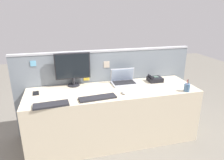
{
  "coord_description": "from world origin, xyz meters",
  "views": [
    {
      "loc": [
        -0.65,
        -2.46,
        1.77
      ],
      "look_at": [
        0.0,
        0.05,
        0.87
      ],
      "focal_mm": 32.88,
      "sensor_mm": 36.0,
      "label": 1
    }
  ],
  "objects_px": {
    "laptop": "(124,80)",
    "pen_cup": "(187,88)",
    "cell_phone_black_slab": "(36,93)",
    "desktop_monitor": "(73,68)",
    "desk_phone": "(155,79)",
    "keyboard_main": "(98,98)",
    "keyboard_spare": "(51,105)",
    "computer_mouse_right_hand": "(124,92)"
  },
  "relations": [
    {
      "from": "desk_phone",
      "to": "keyboard_main",
      "type": "bearing_deg",
      "value": -156.85
    },
    {
      "from": "keyboard_main",
      "to": "desk_phone",
      "type": "bearing_deg",
      "value": 17.96
    },
    {
      "from": "computer_mouse_right_hand",
      "to": "pen_cup",
      "type": "distance_m",
      "value": 0.83
    },
    {
      "from": "keyboard_main",
      "to": "desktop_monitor",
      "type": "bearing_deg",
      "value": 109.58
    },
    {
      "from": "keyboard_main",
      "to": "keyboard_spare",
      "type": "distance_m",
      "value": 0.54
    },
    {
      "from": "laptop",
      "to": "pen_cup",
      "type": "bearing_deg",
      "value": -35.25
    },
    {
      "from": "desk_phone",
      "to": "cell_phone_black_slab",
      "type": "height_order",
      "value": "desk_phone"
    },
    {
      "from": "desktop_monitor",
      "to": "laptop",
      "type": "bearing_deg",
      "value": -7.1
    },
    {
      "from": "desktop_monitor",
      "to": "pen_cup",
      "type": "distance_m",
      "value": 1.55
    },
    {
      "from": "desk_phone",
      "to": "cell_phone_black_slab",
      "type": "bearing_deg",
      "value": -178.31
    },
    {
      "from": "desktop_monitor",
      "to": "desk_phone",
      "type": "xyz_separation_m",
      "value": [
        1.18,
        -0.12,
        -0.23
      ]
    },
    {
      "from": "laptop",
      "to": "keyboard_spare",
      "type": "xyz_separation_m",
      "value": [
        -1.0,
        -0.49,
        -0.04
      ]
    },
    {
      "from": "cell_phone_black_slab",
      "to": "pen_cup",
      "type": "bearing_deg",
      "value": -17.76
    },
    {
      "from": "desktop_monitor",
      "to": "pen_cup",
      "type": "relative_size",
      "value": 2.83
    },
    {
      "from": "keyboard_spare",
      "to": "pen_cup",
      "type": "xyz_separation_m",
      "value": [
        1.71,
        -0.01,
        0.04
      ]
    },
    {
      "from": "keyboard_main",
      "to": "pen_cup",
      "type": "distance_m",
      "value": 1.17
    },
    {
      "from": "keyboard_main",
      "to": "pen_cup",
      "type": "xyz_separation_m",
      "value": [
        1.17,
        -0.06,
        0.04
      ]
    },
    {
      "from": "keyboard_spare",
      "to": "cell_phone_black_slab",
      "type": "height_order",
      "value": "keyboard_spare"
    },
    {
      "from": "keyboard_main",
      "to": "keyboard_spare",
      "type": "height_order",
      "value": "same"
    },
    {
      "from": "computer_mouse_right_hand",
      "to": "pen_cup",
      "type": "height_order",
      "value": "pen_cup"
    },
    {
      "from": "laptop",
      "to": "keyboard_main",
      "type": "relative_size",
      "value": 0.78
    },
    {
      "from": "laptop",
      "to": "keyboard_spare",
      "type": "distance_m",
      "value": 1.12
    },
    {
      "from": "desktop_monitor",
      "to": "keyboard_spare",
      "type": "distance_m",
      "value": 0.7
    },
    {
      "from": "laptop",
      "to": "desk_phone",
      "type": "distance_m",
      "value": 0.47
    },
    {
      "from": "laptop",
      "to": "computer_mouse_right_hand",
      "type": "bearing_deg",
      "value": -106.58
    },
    {
      "from": "desktop_monitor",
      "to": "keyboard_main",
      "type": "bearing_deg",
      "value": -65.23
    },
    {
      "from": "keyboard_main",
      "to": "pen_cup",
      "type": "bearing_deg",
      "value": -8.3
    },
    {
      "from": "keyboard_spare",
      "to": "desktop_monitor",
      "type": "bearing_deg",
      "value": 58.86
    },
    {
      "from": "laptop",
      "to": "keyboard_main",
      "type": "xyz_separation_m",
      "value": [
        -0.46,
        -0.44,
        -0.04
      ]
    },
    {
      "from": "desktop_monitor",
      "to": "keyboard_main",
      "type": "distance_m",
      "value": 0.63
    },
    {
      "from": "laptop",
      "to": "desk_phone",
      "type": "xyz_separation_m",
      "value": [
        0.47,
        -0.04,
        -0.02
      ]
    },
    {
      "from": "cell_phone_black_slab",
      "to": "desktop_monitor",
      "type": "bearing_deg",
      "value": 13.93
    },
    {
      "from": "desk_phone",
      "to": "pen_cup",
      "type": "relative_size",
      "value": 1.19
    },
    {
      "from": "keyboard_spare",
      "to": "computer_mouse_right_hand",
      "type": "bearing_deg",
      "value": 3.88
    },
    {
      "from": "desktop_monitor",
      "to": "pen_cup",
      "type": "xyz_separation_m",
      "value": [
        1.41,
        -0.59,
        -0.21
      ]
    },
    {
      "from": "laptop",
      "to": "pen_cup",
      "type": "distance_m",
      "value": 0.87
    },
    {
      "from": "desk_phone",
      "to": "pen_cup",
      "type": "xyz_separation_m",
      "value": [
        0.24,
        -0.46,
        0.02
      ]
    },
    {
      "from": "keyboard_main",
      "to": "computer_mouse_right_hand",
      "type": "distance_m",
      "value": 0.36
    },
    {
      "from": "keyboard_main",
      "to": "keyboard_spare",
      "type": "relative_size",
      "value": 1.16
    },
    {
      "from": "cell_phone_black_slab",
      "to": "computer_mouse_right_hand",
      "type": "bearing_deg",
      "value": -20.05
    },
    {
      "from": "desk_phone",
      "to": "keyboard_spare",
      "type": "relative_size",
      "value": 0.52
    },
    {
      "from": "keyboard_main",
      "to": "cell_phone_black_slab",
      "type": "relative_size",
      "value": 3.39
    }
  ]
}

